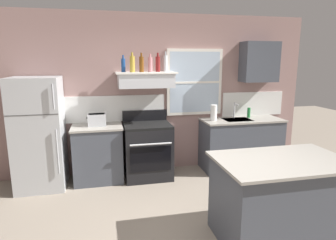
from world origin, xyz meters
The scene contains 19 objects.
ground_plane centered at (0.00, 0.00, 0.00)m, with size 16.00×16.00×0.00m, color gray.
back_wall centered at (0.03, 2.23, 1.35)m, with size 5.40×0.11×2.70m.
refrigerator centered at (-1.90, 1.84, 0.85)m, with size 0.70×0.72×1.69m.
counter_left_of_stove centered at (-1.05, 1.90, 0.46)m, with size 0.79×0.63×0.91m.
toaster centered at (-1.04, 1.91, 1.01)m, with size 0.30×0.20×0.19m.
stove_range centered at (-0.25, 1.86, 0.46)m, with size 0.76×0.69×1.09m.
range_hood_shelf centered at (-0.25, 1.96, 1.62)m, with size 0.96×0.52×0.24m.
bottle_blue_liqueur centered at (-0.60, 2.01, 1.86)m, with size 0.07×0.07×0.27m.
bottle_champagne_gold_foil centered at (-0.46, 1.90, 1.87)m, with size 0.08×0.08×0.31m.
bottle_amber_wine centered at (-0.32, 1.91, 1.87)m, with size 0.07×0.07×0.30m.
bottle_rose_pink centered at (-0.17, 1.95, 1.87)m, with size 0.07×0.07×0.29m.
bottle_red_label_wine centered at (-0.04, 1.99, 1.87)m, with size 0.07×0.07×0.30m.
bottle_clear_tall centered at (0.09, 2.01, 1.88)m, with size 0.06×0.06×0.33m.
counter_right_with_sink centered at (1.45, 1.90, 0.46)m, with size 1.43×0.63×0.91m.
sink_faucet centered at (1.35, 2.00, 1.08)m, with size 0.03×0.17×0.28m.
paper_towel_roll centered at (0.92, 1.90, 1.04)m, with size 0.11×0.11×0.27m, color white.
dish_soap_bottle centered at (1.63, 2.00, 1.00)m, with size 0.06×0.06×0.18m, color #268C3F.
kitchen_island centered at (0.88, -0.16, 0.46)m, with size 1.40×0.90×0.91m.
upper_cabinet_right centered at (1.80, 2.04, 1.90)m, with size 0.64×0.32×0.70m.
Camera 1 is at (-0.93, -2.72, 1.93)m, focal length 31.00 mm.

